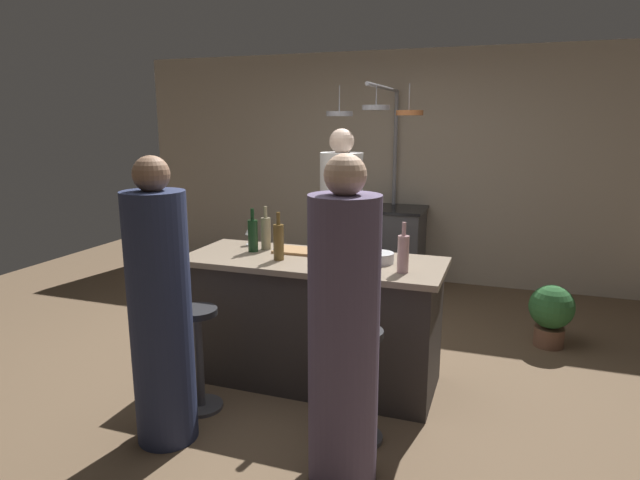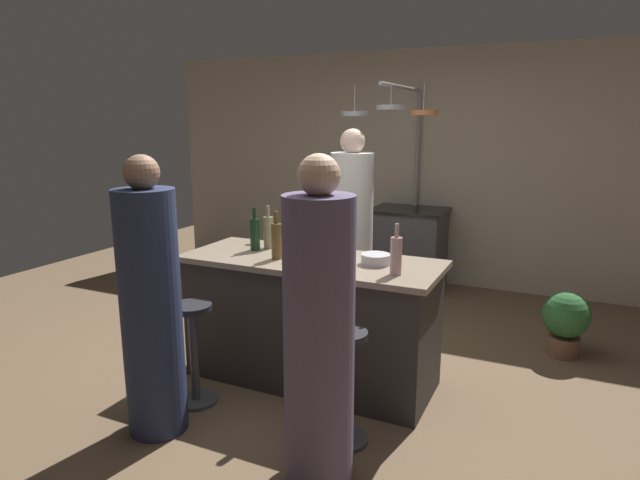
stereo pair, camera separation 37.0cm
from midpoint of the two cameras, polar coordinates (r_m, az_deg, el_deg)
The scene contains 21 objects.
ground_plane at distance 4.03m, azimuth 1.78°, elevation -14.50°, with size 9.00×9.00×0.00m, color brown.
back_wall at distance 6.33m, azimuth 12.24°, elevation 7.43°, with size 6.40×0.16×2.60m, color #BCAD99.
kitchen_island at distance 3.84m, azimuth 1.82°, elevation -8.47°, with size 1.80×0.72×0.90m.
stove_range at distance 6.08m, azimuth 11.01°, elevation -0.87°, with size 0.80×0.64×0.89m.
chef at distance 4.75m, azimuth 5.56°, elevation 0.20°, with size 0.37×0.37×1.77m.
bar_stool_left at distance 3.62m, azimuth -10.37°, elevation -11.33°, with size 0.28×0.28×0.68m.
guest_left at distance 3.23m, azimuth -14.35°, elevation -7.09°, with size 0.35×0.35×1.65m.
bar_stool_right at distance 3.17m, azimuth 6.03°, elevation -14.76°, with size 0.28×0.28×0.68m.
guest_right at distance 2.70m, azimuth 3.87°, elevation -10.31°, with size 0.36×0.36×1.68m.
overhead_pot_rack at distance 5.43m, azimuth 10.42°, elevation 10.92°, with size 0.90×1.33×2.17m.
potted_plant at distance 4.76m, azimuth 26.68°, elevation -7.63°, with size 0.36×0.36×0.52m.
cutting_board at distance 3.90m, azimuth 0.40°, elevation -1.11°, with size 0.32×0.22×0.02m, color #997047.
pepper_mill at distance 3.38m, azimuth 2.13°, elevation -1.59°, with size 0.05×0.05×0.21m, color #382319.
wine_bottle_white at distance 3.98m, azimuth -2.85°, elevation 0.87°, with size 0.07×0.07×0.32m.
wine_bottle_amber at distance 3.67m, azimuth -1.75°, elevation -0.07°, with size 0.07×0.07×0.33m.
wine_bottle_red at distance 3.93m, azimuth -4.26°, elevation 0.66°, with size 0.07×0.07×0.32m.
wine_bottle_rose at distance 3.35m, azimuth 11.22°, elevation -1.61°, with size 0.07×0.07×0.32m.
wine_glass_near_left_guest at distance 4.15m, azimuth -4.48°, elevation 1.03°, with size 0.07×0.07×0.15m.
wine_glass_by_chef at distance 3.43m, azimuth 5.26°, elevation -1.42°, with size 0.07×0.07×0.15m.
mixing_bowl_ceramic at distance 3.66m, azimuth 4.14°, elevation -1.69°, with size 0.20×0.20×0.07m, color silver.
mixing_bowl_steel at distance 3.59m, azimuth 8.87°, elevation -2.05°, with size 0.20×0.20×0.07m, color #B7B7BC.
Camera 2 is at (1.58, -3.23, 1.82)m, focal length 30.20 mm.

